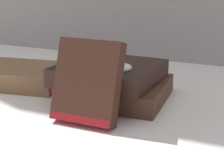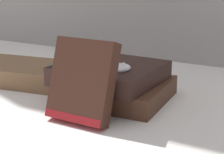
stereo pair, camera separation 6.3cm
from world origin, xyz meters
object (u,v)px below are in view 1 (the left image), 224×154
object	(u,v)px
book_flat_bottom	(114,90)
book_side_left	(7,74)
book_flat_top	(108,72)
book_leaning_front	(87,85)
pocket_watch	(118,67)

from	to	relation	value
book_flat_bottom	book_side_left	distance (m)	0.25
book_flat_top	book_leaning_front	distance (m)	0.11
book_flat_top	book_leaning_front	size ratio (longest dim) A/B	1.33
pocket_watch	book_flat_bottom	bearing A→B (deg)	121.67
book_side_left	pocket_watch	bearing A→B (deg)	-16.11
book_flat_bottom	book_leaning_front	distance (m)	0.13
book_leaning_front	book_side_left	bearing A→B (deg)	155.66
book_flat_bottom	book_side_left	world-z (taller)	book_side_left
book_flat_top	book_leaning_front	world-z (taller)	book_leaning_front
book_side_left	book_leaning_front	bearing A→B (deg)	-33.49
book_side_left	pocket_watch	distance (m)	0.28
book_flat_bottom	book_flat_top	world-z (taller)	book_flat_top
book_side_left	book_leaning_front	size ratio (longest dim) A/B	1.97
book_flat_top	book_side_left	xyz separation A→B (m)	(-0.24, 0.00, -0.03)
book_flat_bottom	book_side_left	bearing A→B (deg)	176.12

